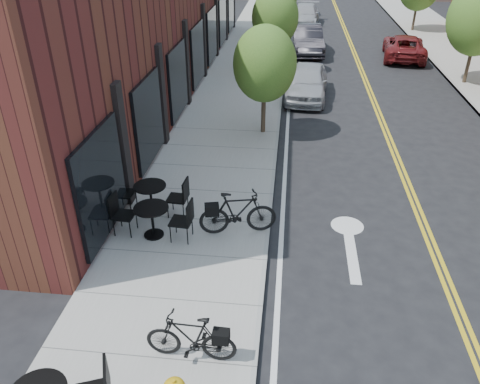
{
  "coord_description": "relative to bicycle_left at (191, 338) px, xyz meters",
  "views": [
    {
      "loc": [
        0.3,
        -7.04,
        6.99
      ],
      "look_at": [
        -0.8,
        3.03,
        1.0
      ],
      "focal_mm": 35.0,
      "sensor_mm": 36.0,
      "label": 1
    }
  ],
  "objects": [
    {
      "name": "sidewalk_near",
      "position": [
        -0.82,
        11.41,
        -0.55
      ],
      "size": [
        4.0,
        70.0,
        0.12
      ],
      "primitive_type": "cube",
      "color": "#9E9B93",
      "rests_on": "ground"
    },
    {
      "name": "bistro_set_c",
      "position": [
        -2.01,
        4.62,
        0.04
      ],
      "size": [
        1.99,
        0.91,
        1.06
      ],
      "rotation": [
        0.0,
        0.0,
        -0.07
      ],
      "color": "black",
      "rests_on": "sidewalk_near"
    },
    {
      "name": "bicycle_right",
      "position": [
        0.39,
        3.94,
        0.09
      ],
      "size": [
        2.0,
        0.95,
        1.16
      ],
      "primitive_type": "imported",
      "rotation": [
        0.0,
        0.0,
        1.79
      ],
      "color": "black",
      "rests_on": "sidewalk_near"
    },
    {
      "name": "bistro_set_b",
      "position": [
        -1.68,
        3.59,
        0.04
      ],
      "size": [
        2.0,
        0.92,
        1.07
      ],
      "rotation": [
        0.0,
        0.0,
        -0.08
      ],
      "color": "black",
      "rests_on": "sidewalk_near"
    },
    {
      "name": "parked_car_c",
      "position": [
        2.28,
        30.88,
        0.1
      ],
      "size": [
        2.54,
        5.13,
        1.43
      ],
      "primitive_type": "imported",
      "rotation": [
        0.0,
        0.0,
        -0.11
      ],
      "color": "#ACACB1",
      "rests_on": "ground"
    },
    {
      "name": "tree_near_b",
      "position": [
        0.58,
        18.41,
        2.1
      ],
      "size": [
        2.3,
        2.3,
        3.98
      ],
      "color": "#382B1E",
      "rests_on": "sidewalk_near"
    },
    {
      "name": "tree_near_a",
      "position": [
        0.58,
        10.41,
        1.99
      ],
      "size": [
        2.2,
        2.2,
        3.81
      ],
      "color": "#382B1E",
      "rests_on": "sidewalk_near"
    },
    {
      "name": "parked_car_far",
      "position": [
        7.77,
        22.02,
        0.04
      ],
      "size": [
        2.75,
        4.95,
        1.31
      ],
      "primitive_type": "imported",
      "rotation": [
        0.0,
        0.0,
        3.01
      ],
      "color": "maroon",
      "rests_on": "ground"
    },
    {
      "name": "ground",
      "position": [
        1.18,
        1.41,
        -0.61
      ],
      "size": [
        120.0,
        120.0,
        0.0
      ],
      "primitive_type": "plane",
      "color": "black",
      "rests_on": "ground"
    },
    {
      "name": "building_near",
      "position": [
        -5.32,
        15.41,
        2.89
      ],
      "size": [
        5.0,
        28.0,
        7.0
      ],
      "primitive_type": "cube",
      "color": "#4E1B19",
      "rests_on": "ground"
    },
    {
      "name": "parked_car_a",
      "position": [
        2.23,
        14.69,
        0.11
      ],
      "size": [
        2.05,
        4.38,
        1.45
      ],
      "primitive_type": "imported",
      "rotation": [
        0.0,
        0.0,
        -0.08
      ],
      "color": "#A7A9AF",
      "rests_on": "ground"
    },
    {
      "name": "tree_far_b",
      "position": [
        9.78,
        17.41,
        2.44
      ],
      "size": [
        2.8,
        2.8,
        4.62
      ],
      "color": "#382B1E",
      "rests_on": "sidewalk_far"
    },
    {
      "name": "bicycle_left",
      "position": [
        0.0,
        0.0,
        0.0
      ],
      "size": [
        1.65,
        0.52,
        0.99
      ],
      "primitive_type": "imported",
      "rotation": [
        0.0,
        0.0,
        -1.6
      ],
      "color": "black",
      "rests_on": "sidewalk_near"
    },
    {
      "name": "parked_car_b",
      "position": [
        2.31,
        22.64,
        0.17
      ],
      "size": [
        2.04,
        4.88,
        1.57
      ],
      "primitive_type": "imported",
      "rotation": [
        0.0,
        0.0,
        0.08
      ],
      "color": "black",
      "rests_on": "ground"
    }
  ]
}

